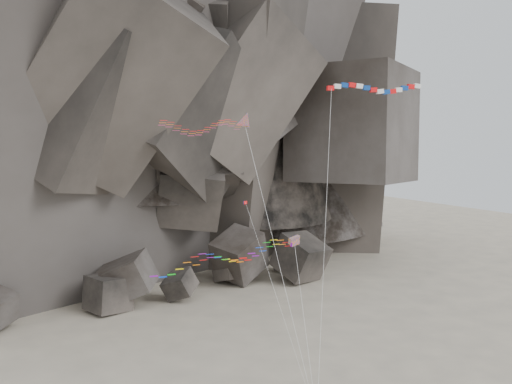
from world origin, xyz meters
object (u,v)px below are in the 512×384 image
delta_kite (200,126)px  banner_kite (375,90)px  pennant_kite (261,249)px  parafoil_kite (221,257)px

delta_kite → banner_kite: size_ratio=0.89×
pennant_kite → parafoil_kite: bearing=133.2°
parafoil_kite → delta_kite: bearing=162.0°
delta_kite → banner_kite: 19.84m
banner_kite → pennant_kite: size_ratio=1.70×
banner_kite → pennant_kite: (-13.67, 0.34, -15.76)m
parafoil_kite → pennant_kite: (3.62, -1.32, 0.65)m
banner_kite → delta_kite: bearing=-164.7°
banner_kite → pennant_kite: bearing=-161.5°
pennant_kite → banner_kite: bearing=-28.1°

